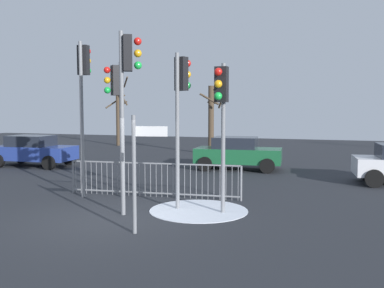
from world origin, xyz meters
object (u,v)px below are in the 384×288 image
at_px(traffic_light_rear_right, 222,104).
at_px(direction_sign_post, 137,167).
at_px(bare_tree_right, 212,117).
at_px(traffic_light_rear_left, 84,84).
at_px(car_green_trailing, 237,153).
at_px(car_blue_far, 33,150).
at_px(traffic_light_mid_left, 181,95).
at_px(bare_tree_left, 119,111).
at_px(traffic_light_foreground_right, 127,81).
at_px(traffic_light_foreground_left, 116,99).

height_order(traffic_light_rear_right, direction_sign_post, traffic_light_rear_right).
distance_m(direction_sign_post, bare_tree_right, 16.47).
relative_size(traffic_light_rear_left, traffic_light_rear_right, 1.22).
relative_size(car_green_trailing, car_blue_far, 1.00).
height_order(traffic_light_rear_right, car_green_trailing, traffic_light_rear_right).
distance_m(traffic_light_rear_left, car_blue_far, 8.60).
relative_size(traffic_light_rear_left, direction_sign_post, 1.83).
xyz_separation_m(traffic_light_mid_left, car_blue_far, (-9.58, 5.86, -2.33)).
relative_size(traffic_light_rear_right, bare_tree_left, 0.77).
xyz_separation_m(direction_sign_post, car_green_trailing, (-0.02, 10.40, -0.71)).
height_order(traffic_light_rear_right, bare_tree_right, bare_tree_right).
distance_m(traffic_light_mid_left, bare_tree_left, 20.76).
bearing_deg(traffic_light_foreground_right, car_blue_far, -155.94).
bearing_deg(traffic_light_rear_right, car_blue_far, -25.36).
xyz_separation_m(car_green_trailing, car_blue_far, (-9.46, -1.96, 0.00)).
bearing_deg(car_blue_far, direction_sign_post, -45.31).
xyz_separation_m(car_blue_far, bare_tree_left, (-1.63, 11.60, 1.83)).
relative_size(bare_tree_left, bare_tree_right, 1.23).
bearing_deg(traffic_light_rear_right, bare_tree_right, -68.92).
bearing_deg(car_green_trailing, traffic_light_foreground_right, -100.26).
bearing_deg(bare_tree_right, car_blue_far, -130.50).
bearing_deg(car_green_trailing, bare_tree_left, 134.68).
distance_m(traffic_light_rear_left, traffic_light_foreground_right, 2.88).
height_order(car_green_trailing, bare_tree_left, bare_tree_left).
distance_m(bare_tree_left, bare_tree_right, 9.11).
bearing_deg(bare_tree_right, traffic_light_rear_left, -91.92).
bearing_deg(traffic_light_foreground_right, bare_tree_left, -178.00).
xyz_separation_m(traffic_light_foreground_right, bare_tree_right, (-1.90, 14.74, -1.19)).
bearing_deg(car_green_trailing, traffic_light_rear_right, -85.02).
bearing_deg(bare_tree_left, car_green_trailing, -41.01).
relative_size(traffic_light_rear_right, traffic_light_foreground_right, 0.83).
bearing_deg(direction_sign_post, traffic_light_foreground_right, 112.16).
xyz_separation_m(traffic_light_rear_right, bare_tree_left, (-12.42, 17.79, -0.27)).
distance_m(traffic_light_rear_right, direction_sign_post, 2.95).
height_order(traffic_light_rear_right, bare_tree_left, bare_tree_left).
height_order(traffic_light_mid_left, direction_sign_post, traffic_light_mid_left).
bearing_deg(traffic_light_mid_left, bare_tree_right, 124.15).
height_order(traffic_light_foreground_left, traffic_light_foreground_right, traffic_light_foreground_right).
bearing_deg(car_blue_far, traffic_light_foreground_left, -39.26).
bearing_deg(traffic_light_rear_left, bare_tree_left, 113.54).
distance_m(car_green_trailing, bare_tree_right, 6.63).
height_order(direction_sign_post, bare_tree_right, bare_tree_right).
bearing_deg(direction_sign_post, traffic_light_rear_right, 48.88).
relative_size(car_blue_far, bare_tree_right, 0.94).
bearing_deg(traffic_light_foreground_left, car_blue_far, 11.08).
bearing_deg(car_blue_far, bare_tree_left, 94.31).
relative_size(traffic_light_mid_left, car_green_trailing, 1.08).
distance_m(traffic_light_rear_left, traffic_light_rear_right, 4.73).
bearing_deg(car_blue_far, traffic_light_rear_left, -44.24).
bearing_deg(direction_sign_post, traffic_light_mid_left, 77.00).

